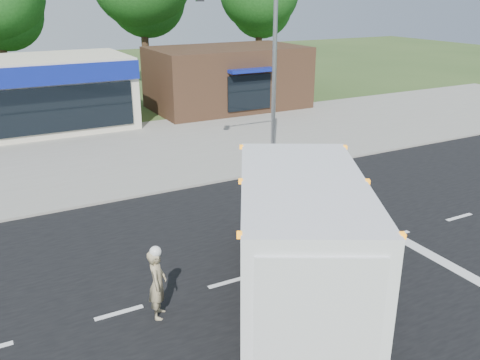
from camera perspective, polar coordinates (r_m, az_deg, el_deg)
The scene contains 9 objects.
ground at distance 15.39m, azimuth 8.85°, elevation -8.54°, with size 120.00×120.00×0.00m, color #385123.
road_asphalt at distance 15.39m, azimuth 8.85°, elevation -8.53°, with size 60.00×14.00×0.02m, color black.
sidewalk at distance 21.87m, azimuth -3.93°, elevation 0.75°, with size 60.00×2.40×0.12m, color gray.
parking_apron at distance 27.04m, azimuth -9.00°, elevation 4.29°, with size 60.00×9.00×0.02m, color gray.
lane_markings at distance 15.30m, azimuth 16.03°, elevation -9.27°, with size 55.20×7.00×0.01m.
ems_box_truck at distance 12.27m, azimuth 6.43°, elevation -5.24°, with size 6.13×8.43×3.64m.
emergency_worker at distance 12.39m, azimuth -9.26°, elevation -11.30°, with size 0.67×0.77×1.88m.
brown_storefront at distance 34.67m, azimuth -1.41°, elevation 11.42°, with size 10.00×6.70×4.00m.
traffic_signal_pole at distance 21.28m, azimuth 2.38°, elevation 13.72°, with size 3.51×0.25×8.00m.
Camera 1 is at (-8.30, -10.66, 7.37)m, focal length 38.00 mm.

